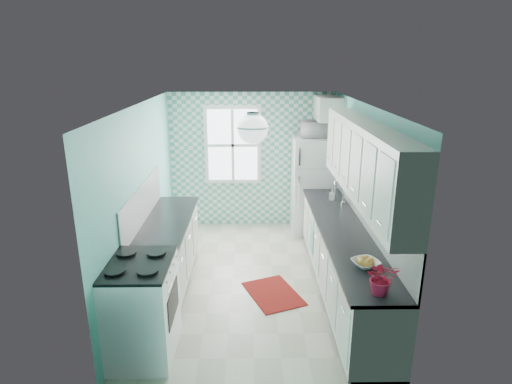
{
  "coord_description": "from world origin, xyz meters",
  "views": [
    {
      "loc": [
        -0.03,
        -5.55,
        3.07
      ],
      "look_at": [
        0.05,
        0.25,
        1.25
      ],
      "focal_mm": 30.0,
      "sensor_mm": 36.0,
      "label": 1
    }
  ],
  "objects_px": {
    "fruit_bowl": "(366,263)",
    "potted_plant": "(382,278)",
    "fridge": "(313,185)",
    "stove": "(141,307)",
    "ceiling_light": "(253,128)",
    "sink": "(331,205)",
    "microwave": "(316,129)"
  },
  "relations": [
    {
      "from": "ceiling_light",
      "to": "stove",
      "type": "bearing_deg",
      "value": -147.15
    },
    {
      "from": "ceiling_light",
      "to": "stove",
      "type": "relative_size",
      "value": 0.33
    },
    {
      "from": "fridge",
      "to": "sink",
      "type": "relative_size",
      "value": 3.29
    },
    {
      "from": "stove",
      "to": "potted_plant",
      "type": "relative_size",
      "value": 3.14
    },
    {
      "from": "stove",
      "to": "fruit_bowl",
      "type": "xyz_separation_m",
      "value": [
        2.4,
        0.13,
        0.43
      ]
    },
    {
      "from": "sink",
      "to": "potted_plant",
      "type": "distance_m",
      "value": 2.57
    },
    {
      "from": "stove",
      "to": "fruit_bowl",
      "type": "bearing_deg",
      "value": 3.77
    },
    {
      "from": "fridge",
      "to": "microwave",
      "type": "bearing_deg",
      "value": 53.45
    },
    {
      "from": "potted_plant",
      "to": "fruit_bowl",
      "type": "bearing_deg",
      "value": 90.0
    },
    {
      "from": "fruit_bowl",
      "to": "microwave",
      "type": "xyz_separation_m",
      "value": [
        -0.09,
        3.27,
        0.92
      ]
    },
    {
      "from": "ceiling_light",
      "to": "fruit_bowl",
      "type": "relative_size",
      "value": 1.24
    },
    {
      "from": "fruit_bowl",
      "to": "potted_plant",
      "type": "relative_size",
      "value": 0.84
    },
    {
      "from": "sink",
      "to": "potted_plant",
      "type": "bearing_deg",
      "value": -86.26
    },
    {
      "from": "fruit_bowl",
      "to": "potted_plant",
      "type": "bearing_deg",
      "value": -90.0
    },
    {
      "from": "microwave",
      "to": "sink",
      "type": "bearing_deg",
      "value": 95.08
    },
    {
      "from": "microwave",
      "to": "potted_plant",
      "type": "bearing_deg",
      "value": 92.13
    },
    {
      "from": "sink",
      "to": "potted_plant",
      "type": "relative_size",
      "value": 1.59
    },
    {
      "from": "fridge",
      "to": "stove",
      "type": "relative_size",
      "value": 1.67
    },
    {
      "from": "fridge",
      "to": "microwave",
      "type": "distance_m",
      "value": 1.02
    },
    {
      "from": "sink",
      "to": "fruit_bowl",
      "type": "relative_size",
      "value": 1.88
    },
    {
      "from": "stove",
      "to": "sink",
      "type": "xyz_separation_m",
      "value": [
        2.4,
        2.15,
        0.38
      ]
    },
    {
      "from": "ceiling_light",
      "to": "potted_plant",
      "type": "bearing_deg",
      "value": -44.83
    },
    {
      "from": "sink",
      "to": "ceiling_light",
      "type": "bearing_deg",
      "value": -127.37
    },
    {
      "from": "fridge",
      "to": "sink",
      "type": "bearing_deg",
      "value": -85.94
    },
    {
      "from": "fridge",
      "to": "fruit_bowl",
      "type": "xyz_separation_m",
      "value": [
        0.09,
        -3.27,
        0.1
      ]
    },
    {
      "from": "ceiling_light",
      "to": "microwave",
      "type": "relative_size",
      "value": 0.69
    },
    {
      "from": "ceiling_light",
      "to": "stove",
      "type": "height_order",
      "value": "ceiling_light"
    },
    {
      "from": "fridge",
      "to": "stove",
      "type": "height_order",
      "value": "fridge"
    },
    {
      "from": "ceiling_light",
      "to": "sink",
      "type": "distance_m",
      "value": 2.3
    },
    {
      "from": "fridge",
      "to": "sink",
      "type": "distance_m",
      "value": 1.26
    },
    {
      "from": "fridge",
      "to": "sink",
      "type": "xyz_separation_m",
      "value": [
        0.09,
        -1.25,
        0.05
      ]
    },
    {
      "from": "fridge",
      "to": "fruit_bowl",
      "type": "height_order",
      "value": "fridge"
    }
  ]
}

